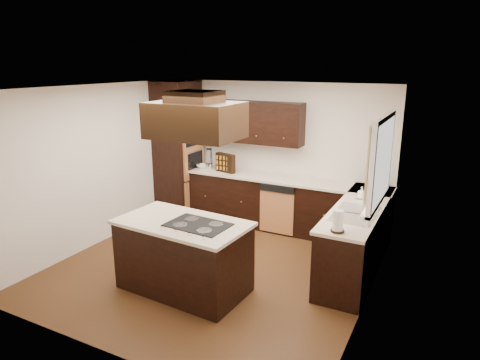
{
  "coord_description": "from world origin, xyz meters",
  "views": [
    {
      "loc": [
        2.85,
        -4.77,
        2.82
      ],
      "look_at": [
        0.1,
        0.6,
        1.15
      ],
      "focal_mm": 32.0,
      "sensor_mm": 36.0,
      "label": 1
    }
  ],
  "objects_px": {
    "island": "(184,257)",
    "range_hood": "(195,120)",
    "oven_column": "(178,159)",
    "spice_rack": "(225,163)"
  },
  "relations": [
    {
      "from": "oven_column",
      "to": "island",
      "type": "relative_size",
      "value": 1.35
    },
    {
      "from": "island",
      "to": "range_hood",
      "type": "height_order",
      "value": "range_hood"
    },
    {
      "from": "oven_column",
      "to": "range_hood",
      "type": "distance_m",
      "value": 3.13
    },
    {
      "from": "oven_column",
      "to": "range_hood",
      "type": "bearing_deg",
      "value": -50.26
    },
    {
      "from": "oven_column",
      "to": "range_hood",
      "type": "xyz_separation_m",
      "value": [
        1.88,
        -2.25,
        1.1
      ]
    },
    {
      "from": "oven_column",
      "to": "range_hood",
      "type": "relative_size",
      "value": 2.02
    },
    {
      "from": "range_hood",
      "to": "spice_rack",
      "type": "distance_m",
      "value": 2.64
    },
    {
      "from": "island",
      "to": "range_hood",
      "type": "relative_size",
      "value": 1.5
    },
    {
      "from": "range_hood",
      "to": "island",
      "type": "bearing_deg",
      "value": -132.53
    },
    {
      "from": "island",
      "to": "range_hood",
      "type": "bearing_deg",
      "value": 51.1
    }
  ]
}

